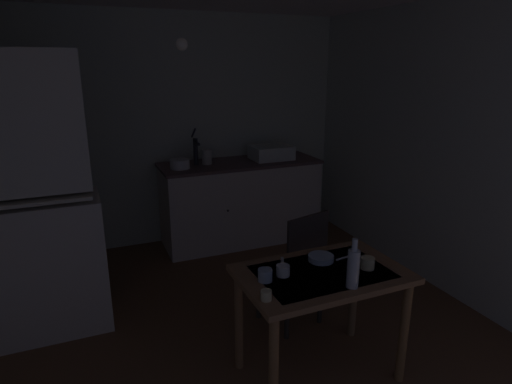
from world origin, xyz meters
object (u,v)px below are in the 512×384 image
(glass_bottle, at_px, (353,268))
(chair_far_side, at_px, (296,268))
(hutch_cabinet, at_px, (24,211))
(serving_bowl_wide, at_px, (321,258))
(teacup_cream, at_px, (265,275))
(sink_basin, at_px, (271,152))
(mixing_bowl_counter, at_px, (180,164))
(dining_table, at_px, (321,288))
(hand_pump, at_px, (196,149))

(glass_bottle, bearing_deg, chair_far_side, 85.39)
(hutch_cabinet, distance_m, chair_far_side, 1.99)
(serving_bowl_wide, relative_size, teacup_cream, 1.96)
(hutch_cabinet, relative_size, glass_bottle, 6.96)
(teacup_cream, bearing_deg, chair_far_side, 46.97)
(sink_basin, relative_size, mixing_bowl_counter, 2.19)
(dining_table, relative_size, chair_far_side, 1.10)
(hand_pump, relative_size, mixing_bowl_counter, 1.94)
(hand_pump, xyz_separation_m, dining_table, (0.15, -2.33, -0.47))
(sink_basin, distance_m, teacup_cream, 2.50)
(hutch_cabinet, xyz_separation_m, sink_basin, (2.39, 1.05, 0.04))
(hutch_cabinet, xyz_separation_m, serving_bowl_wide, (1.76, -1.10, -0.20))
(serving_bowl_wide, distance_m, glass_bottle, 0.38)
(hand_pump, distance_m, glass_bottle, 2.57)
(hutch_cabinet, distance_m, hand_pump, 1.89)
(hand_pump, distance_m, chair_far_side, 1.89)
(mixing_bowl_counter, xyz_separation_m, serving_bowl_wide, (0.42, -2.09, -0.21))
(chair_far_side, bearing_deg, teacup_cream, -133.03)
(dining_table, relative_size, teacup_cream, 12.15)
(hand_pump, height_order, mixing_bowl_counter, hand_pump)
(hand_pump, height_order, serving_bowl_wide, hand_pump)
(hutch_cabinet, distance_m, glass_bottle, 2.28)
(dining_table, height_order, serving_bowl_wide, serving_bowl_wide)
(hand_pump, height_order, glass_bottle, hand_pump)
(hand_pump, bearing_deg, teacup_cream, -95.38)
(mixing_bowl_counter, distance_m, chair_far_side, 1.81)
(hutch_cabinet, bearing_deg, hand_pump, 35.46)
(hand_pump, distance_m, teacup_cream, 2.33)
(teacup_cream, distance_m, glass_bottle, 0.50)
(serving_bowl_wide, height_order, teacup_cream, teacup_cream)
(teacup_cream, bearing_deg, serving_bowl_wide, 13.81)
(mixing_bowl_counter, xyz_separation_m, glass_bottle, (0.41, -2.46, -0.11))
(teacup_cream, bearing_deg, hutch_cabinet, 137.56)
(mixing_bowl_counter, bearing_deg, glass_bottle, -80.61)
(sink_basin, relative_size, teacup_cream, 5.22)
(sink_basin, bearing_deg, dining_table, -107.06)
(dining_table, distance_m, serving_bowl_wide, 0.20)
(mixing_bowl_counter, bearing_deg, hand_pump, 25.79)
(mixing_bowl_counter, distance_m, teacup_cream, 2.21)
(hutch_cabinet, distance_m, dining_table, 2.12)
(glass_bottle, bearing_deg, hutch_cabinet, 140.06)
(sink_basin, height_order, serving_bowl_wide, sink_basin)
(sink_basin, height_order, hand_pump, hand_pump)
(hutch_cabinet, relative_size, hand_pump, 5.24)
(dining_table, xyz_separation_m, serving_bowl_wide, (0.07, 0.14, 0.13))
(mixing_bowl_counter, height_order, chair_far_side, mixing_bowl_counter)
(hand_pump, distance_m, mixing_bowl_counter, 0.25)
(sink_basin, distance_m, glass_bottle, 2.59)
(hutch_cabinet, relative_size, dining_table, 2.00)
(serving_bowl_wide, bearing_deg, dining_table, -117.78)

